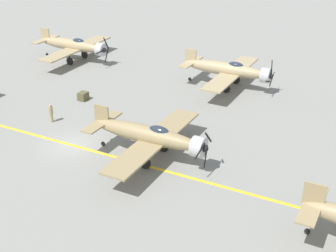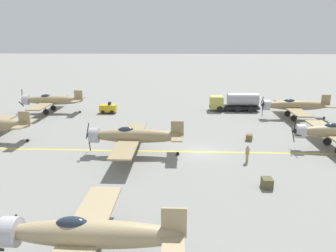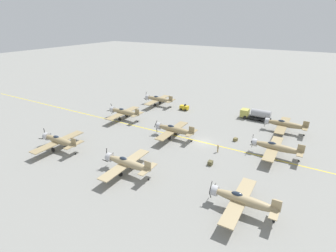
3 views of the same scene
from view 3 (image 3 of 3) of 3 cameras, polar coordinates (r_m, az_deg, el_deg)
ground_plane at (r=59.13m, az=7.55°, el=-3.50°), size 400.00×400.00×0.00m
taxiway_stripe at (r=59.13m, az=7.55°, el=-3.50°), size 0.30×160.00×0.01m
airplane_far_center at (r=72.18m, az=-9.58°, el=3.00°), size 12.00×9.98×3.71m
airplane_near_right at (r=68.96m, az=24.03°, el=0.35°), size 12.00×9.98×3.65m
airplane_near_center at (r=56.22m, az=22.34°, el=-4.28°), size 12.00×9.98×3.75m
airplane_mid_center at (r=60.02m, az=1.26°, el=-0.78°), size 12.00×9.98×3.65m
airplane_near_left at (r=39.75m, az=15.76°, el=-15.15°), size 12.00×9.98×3.65m
airplane_mid_left at (r=47.22m, az=-8.95°, el=-7.96°), size 12.00×9.98×3.79m
airplane_far_right at (r=82.81m, az=-2.13°, el=5.85°), size 12.00×9.98×3.80m
airplane_far_left at (r=59.22m, az=-22.62°, el=-2.96°), size 12.00×9.98×3.80m
fuel_tanker at (r=74.91m, az=18.52°, el=2.44°), size 2.67×8.00×2.98m
tow_tractor at (r=78.98m, az=3.56°, el=4.06°), size 1.57×2.60×1.79m
ground_crew_walking at (r=54.96m, az=10.81°, el=-4.74°), size 0.38×0.38×1.74m
supply_crate_by_tanker at (r=60.93m, az=14.46°, el=-2.86°), size 1.04×0.94×0.73m
supply_crate_mid_lane at (r=50.46m, az=9.19°, el=-7.95°), size 0.99×0.83×0.82m
traffic_cone at (r=81.04m, az=3.51°, el=4.16°), size 0.36×0.36×0.55m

